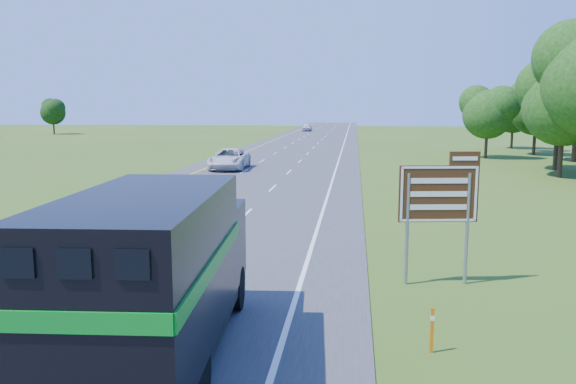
% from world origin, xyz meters
% --- Properties ---
extents(road, '(15.00, 260.00, 0.04)m').
position_xyz_m(road, '(0.00, 50.00, 0.02)').
color(road, '#38383A').
rests_on(road, ground).
extents(lane_markings, '(11.15, 260.00, 0.01)m').
position_xyz_m(lane_markings, '(0.00, 50.00, 0.04)').
color(lane_markings, yellow).
rests_on(lane_markings, road).
extents(horse_truck, '(3.08, 8.32, 3.62)m').
position_xyz_m(horse_truck, '(3.20, 3.95, 1.97)').
color(horse_truck, black).
rests_on(horse_truck, road).
extents(white_suv, '(3.09, 6.28, 1.71)m').
position_xyz_m(white_suv, '(-3.38, 39.59, 0.90)').
color(white_suv, silver).
rests_on(white_suv, road).
extents(far_car, '(2.03, 4.62, 1.55)m').
position_xyz_m(far_car, '(-3.17, 114.06, 0.81)').
color(far_car, silver).
rests_on(far_car, road).
extents(exit_sign, '(2.31, 0.41, 3.94)m').
position_xyz_m(exit_sign, '(9.51, 10.16, 2.56)').
color(exit_sign, gray).
rests_on(exit_sign, ground).
extents(delineator, '(0.08, 0.05, 1.00)m').
position_xyz_m(delineator, '(8.73, 5.32, 0.54)').
color(delineator, '#D75F0B').
rests_on(delineator, ground).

